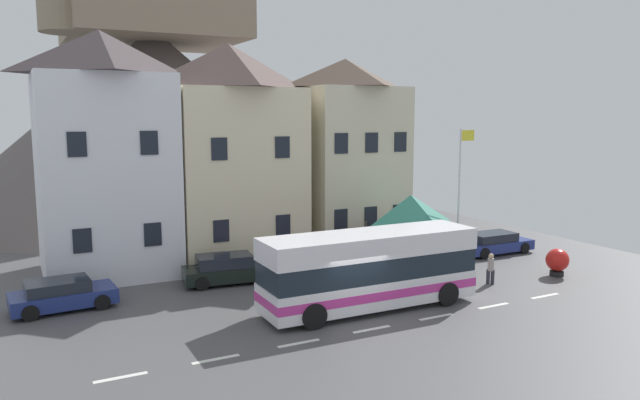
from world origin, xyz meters
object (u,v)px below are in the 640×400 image
at_px(hilltop_castle, 154,113).
at_px(pedestrian_02, 458,262).
at_px(transit_bus, 370,271).
at_px(parked_car_02, 369,253).
at_px(townhouse_01, 230,153).
at_px(parked_car_00, 493,243).
at_px(townhouse_02, 345,154).
at_px(harbour_buoy, 557,261).
at_px(parked_car_01, 62,295).
at_px(townhouse_00, 104,154).
at_px(bus_shelter, 411,210).
at_px(pedestrian_00, 423,267).
at_px(pedestrian_01, 491,269).
at_px(parked_car_03, 228,269).
at_px(flagpole, 460,186).
at_px(public_bench, 421,249).

xyz_separation_m(hilltop_castle, pedestrian_02, (8.06, -29.02, -7.26)).
relative_size(transit_bus, parked_car_02, 2.04).
xyz_separation_m(townhouse_01, parked_car_00, (13.64, -5.97, -5.23)).
xyz_separation_m(transit_bus, parked_car_02, (3.80, 6.09, -0.95)).
distance_m(townhouse_02, harbour_buoy, 13.24).
distance_m(parked_car_01, pedestrian_02, 17.94).
bearing_deg(townhouse_00, bus_shelter, -25.85).
xyz_separation_m(hilltop_castle, bus_shelter, (6.90, -26.64, -4.94)).
height_order(parked_car_02, pedestrian_02, pedestrian_02).
xyz_separation_m(parked_car_01, pedestrian_00, (15.25, -3.99, 0.28)).
bearing_deg(pedestrian_02, townhouse_00, 148.76).
distance_m(townhouse_02, parked_car_01, 17.73).
xyz_separation_m(parked_car_02, harbour_buoy, (7.13, -6.08, 0.11)).
bearing_deg(pedestrian_01, parked_car_03, 151.57).
height_order(bus_shelter, flagpole, flagpole).
bearing_deg(bus_shelter, parked_car_03, 167.87).
height_order(townhouse_00, transit_bus, townhouse_00).
height_order(bus_shelter, parked_car_01, bus_shelter).
xyz_separation_m(pedestrian_00, harbour_buoy, (6.91, -1.68, -0.14)).
xyz_separation_m(pedestrian_00, flagpole, (4.42, 2.76, 3.25)).
xyz_separation_m(townhouse_02, pedestrian_01, (1.94, -10.42, -4.81)).
bearing_deg(bus_shelter, parked_car_02, 127.55).
bearing_deg(pedestrian_02, townhouse_01, 132.29).
height_order(transit_bus, flagpole, flagpole).
bearing_deg(pedestrian_02, parked_car_01, 168.00).
distance_m(transit_bus, pedestrian_02, 6.65).
bearing_deg(public_bench, flagpole, -61.31).
bearing_deg(parked_car_00, transit_bus, -155.33).
distance_m(public_bench, harbour_buoy, 7.24).
xyz_separation_m(hilltop_castle, harbour_buoy, (12.68, -30.97, -7.30)).
xyz_separation_m(transit_bus, pedestrian_02, (6.31, 1.95, -0.80)).
xyz_separation_m(bus_shelter, public_bench, (2.26, 2.00, -2.66)).
bearing_deg(townhouse_01, public_bench, -26.93).
height_order(townhouse_02, public_bench, townhouse_02).
bearing_deg(bus_shelter, parked_car_01, 175.30).
bearing_deg(pedestrian_00, flagpole, 32.00).
bearing_deg(flagpole, pedestrian_02, -130.43).
height_order(townhouse_02, harbour_buoy, townhouse_02).
height_order(bus_shelter, pedestrian_01, bus_shelter).
distance_m(pedestrian_02, harbour_buoy, 5.01).
distance_m(transit_bus, parked_car_01, 12.63).
xyz_separation_m(townhouse_01, pedestrian_02, (8.34, -9.17, -5.03)).
height_order(townhouse_00, bus_shelter, townhouse_00).
height_order(hilltop_castle, transit_bus, hilltop_castle).
distance_m(townhouse_01, parked_car_02, 9.29).
distance_m(transit_bus, parked_car_02, 7.24).
relative_size(flagpole, harbour_buoy, 5.24).
bearing_deg(hilltop_castle, parked_car_01, -110.55).
bearing_deg(bus_shelter, pedestrian_02, -63.94).
bearing_deg(parked_car_01, transit_bus, -30.74).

